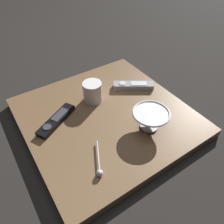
{
  "coord_description": "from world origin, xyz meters",
  "views": [
    {
      "loc": [
        0.33,
        0.55,
        0.66
      ],
      "look_at": [
        -0.01,
        0.02,
        0.06
      ],
      "focal_mm": 34.64,
      "sensor_mm": 36.0,
      "label": 1
    }
  ],
  "objects_px": {
    "coffee_mug": "(93,92)",
    "teaspoon": "(99,168)",
    "cereal_bowl": "(150,119)",
    "tv_remote_near": "(133,86)",
    "tv_remote_far": "(56,120)"
  },
  "relations": [
    {
      "from": "teaspoon",
      "to": "tv_remote_near",
      "type": "height_order",
      "value": "tv_remote_near"
    },
    {
      "from": "cereal_bowl",
      "to": "tv_remote_near",
      "type": "height_order",
      "value": "cereal_bowl"
    },
    {
      "from": "coffee_mug",
      "to": "teaspoon",
      "type": "bearing_deg",
      "value": 63.23
    },
    {
      "from": "tv_remote_near",
      "to": "teaspoon",
      "type": "bearing_deg",
      "value": 38.57
    },
    {
      "from": "tv_remote_near",
      "to": "tv_remote_far",
      "type": "relative_size",
      "value": 0.94
    },
    {
      "from": "cereal_bowl",
      "to": "coffee_mug",
      "type": "distance_m",
      "value": 0.28
    },
    {
      "from": "teaspoon",
      "to": "tv_remote_far",
      "type": "height_order",
      "value": "same"
    },
    {
      "from": "coffee_mug",
      "to": "teaspoon",
      "type": "distance_m",
      "value": 0.36
    },
    {
      "from": "teaspoon",
      "to": "tv_remote_far",
      "type": "xyz_separation_m",
      "value": [
        0.03,
        -0.28,
        -0.0
      ]
    },
    {
      "from": "coffee_mug",
      "to": "tv_remote_far",
      "type": "height_order",
      "value": "coffee_mug"
    },
    {
      "from": "teaspoon",
      "to": "cereal_bowl",
      "type": "bearing_deg",
      "value": -167.86
    },
    {
      "from": "cereal_bowl",
      "to": "tv_remote_near",
      "type": "xyz_separation_m",
      "value": [
        -0.1,
        -0.23,
        -0.03
      ]
    },
    {
      "from": "teaspoon",
      "to": "coffee_mug",
      "type": "bearing_deg",
      "value": -116.77
    },
    {
      "from": "tv_remote_far",
      "to": "teaspoon",
      "type": "bearing_deg",
      "value": 96.01
    },
    {
      "from": "coffee_mug",
      "to": "tv_remote_near",
      "type": "distance_m",
      "value": 0.2
    }
  ]
}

